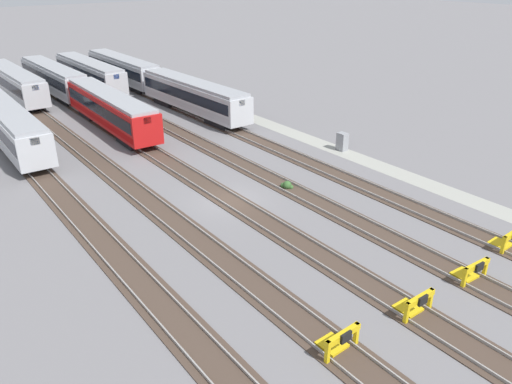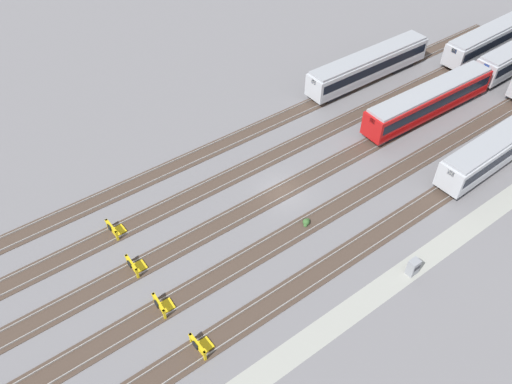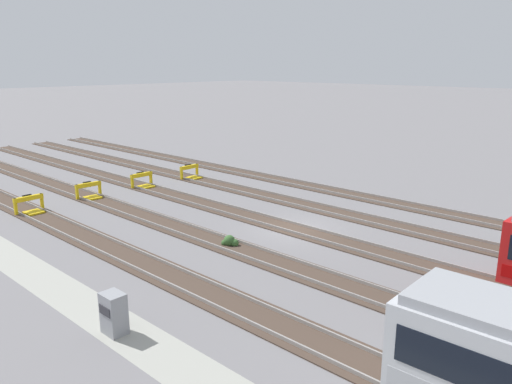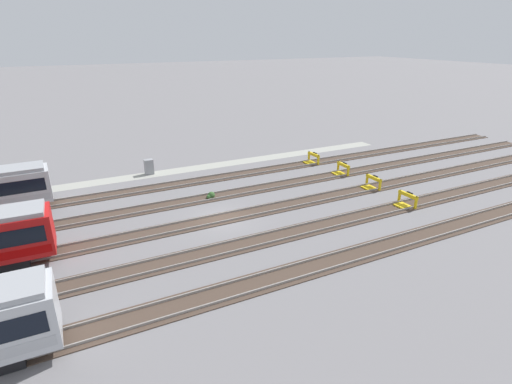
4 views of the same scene
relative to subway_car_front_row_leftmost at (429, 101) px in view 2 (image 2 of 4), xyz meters
name	(u,v)px [view 2 (image 2 of 4)]	position (x,y,z in m)	size (l,w,h in m)	color
ground_plane	(282,192)	(-21.01, -0.05, -2.04)	(400.00, 400.00, 0.00)	slate
service_walkway	(386,286)	(-21.01, -13.68, -2.04)	(54.00, 2.00, 0.01)	#9E9E93
rail_track_nearest	(350,253)	(-21.01, -9.45, -2.00)	(90.00, 2.23, 0.21)	#47382D
rail_track_near_inner	(314,220)	(-21.01, -4.75, -2.00)	(90.00, 2.24, 0.21)	#47382D
rail_track_middle	(282,191)	(-21.01, -0.05, -2.00)	(90.00, 2.24, 0.21)	#47382D
rail_track_far_inner	(253,166)	(-21.01, 4.65, -2.00)	(90.00, 2.23, 0.21)	#47382D
rail_track_farthest	(228,142)	(-21.01, 9.35, -2.00)	(90.00, 2.23, 0.21)	#47382D
subway_car_front_row_leftmost	(429,101)	(0.00, 0.00, 0.00)	(18.06, 3.24, 3.70)	#B71414
subway_car_front_row_centre	(494,37)	(18.71, 4.65, 0.00)	(18.06, 3.26, 3.70)	#B7BABF
subway_car_front_row_right_inner	(503,144)	(0.00, -9.49, 0.00)	(18.07, 3.28, 3.70)	#B7BABF
subway_car_front_row_rightmost	(369,66)	(0.00, 9.37, 0.00)	(18.02, 2.95, 3.70)	#B7BABF
bumper_stop_nearest_track	(201,345)	(-36.08, -9.44, -1.53)	(1.37, 2.01, 1.22)	gold
bumper_stop_near_inner_track	(162,305)	(-36.68, -4.76, -1.53)	(1.38, 2.01, 1.22)	gold
bumper_stop_middle_track	(135,266)	(-36.66, -0.05, -1.53)	(1.34, 2.00, 1.22)	gold
bumper_stop_far_inner_track	(115,229)	(-36.28, 4.66, -1.53)	(1.37, 2.01, 1.22)	gold
electrical_cabinet	(413,267)	(-18.34, -14.01, -1.24)	(0.90, 0.73, 1.60)	gray
weed_clump	(306,222)	(-21.84, -4.64, -1.80)	(0.92, 0.70, 0.64)	#38602D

